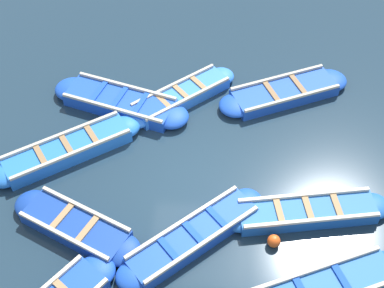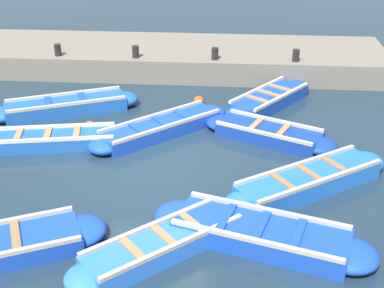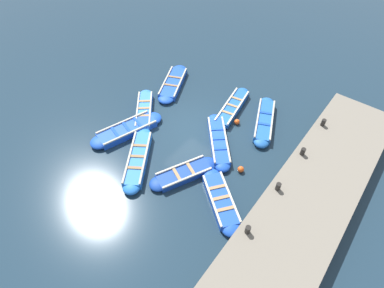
% 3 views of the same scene
% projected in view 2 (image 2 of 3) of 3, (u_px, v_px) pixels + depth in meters
% --- Properties ---
extents(ground_plane, '(120.00, 120.00, 0.00)m').
position_uv_depth(ground_plane, '(151.00, 165.00, 11.42)').
color(ground_plane, '#1C303F').
extents(boat_broadside, '(2.01, 3.94, 0.41)m').
position_uv_depth(boat_broadside, '(261.00, 234.00, 8.96)').
color(boat_broadside, '#1947B7').
rests_on(boat_broadside, ground).
extents(boat_near_quay, '(3.03, 3.30, 0.38)m').
position_uv_depth(boat_near_quay, '(161.00, 128.00, 12.68)').
color(boat_near_quay, '#1947B7').
rests_on(boat_near_quay, ground).
extents(boat_end_of_row, '(2.81, 3.10, 0.38)m').
position_uv_depth(boat_end_of_row, '(164.00, 244.00, 8.75)').
color(boat_end_of_row, blue).
rests_on(boat_end_of_row, ground).
extents(boat_bow_out, '(2.20, 3.78, 0.42)m').
position_uv_depth(boat_bow_out, '(66.00, 106.00, 13.80)').
color(boat_bow_out, '#1E59AD').
rests_on(boat_bow_out, ground).
extents(boat_drifting, '(2.80, 3.60, 0.43)m').
position_uv_depth(boat_drifting, '(309.00, 181.00, 10.46)').
color(boat_drifting, blue).
rests_on(boat_drifting, ground).
extents(boat_far_corner, '(2.09, 3.25, 0.37)m').
position_uv_depth(boat_far_corner, '(269.00, 133.00, 12.43)').
color(boat_far_corner, navy).
rests_on(boat_far_corner, ground).
extents(boat_mid_row, '(3.12, 2.63, 0.40)m').
position_uv_depth(boat_mid_row, '(269.00, 100.00, 14.23)').
color(boat_mid_row, '#1947B7').
rests_on(boat_mid_row, ground).
extents(boat_outer_left, '(1.37, 3.84, 0.37)m').
position_uv_depth(boat_outer_left, '(48.00, 140.00, 12.13)').
color(boat_outer_left, '#1E59AD').
rests_on(boat_outer_left, ground).
extents(quay_wall, '(3.11, 12.72, 0.71)m').
position_uv_depth(quay_wall, '(179.00, 57.00, 16.87)').
color(quay_wall, slate).
rests_on(quay_wall, ground).
extents(bollard_north, '(0.20, 0.20, 0.35)m').
position_uv_depth(bollard_north, '(58.00, 50.00, 15.79)').
color(bollard_north, black).
rests_on(bollard_north, quay_wall).
extents(bollard_mid_north, '(0.20, 0.20, 0.35)m').
position_uv_depth(bollard_mid_north, '(136.00, 52.00, 15.63)').
color(bollard_mid_north, black).
rests_on(bollard_mid_north, quay_wall).
extents(bollard_mid_south, '(0.20, 0.20, 0.35)m').
position_uv_depth(bollard_mid_south, '(215.00, 54.00, 15.48)').
color(bollard_mid_south, black).
rests_on(bollard_mid_south, quay_wall).
extents(bollard_south, '(0.20, 0.20, 0.35)m').
position_uv_depth(bollard_south, '(296.00, 55.00, 15.32)').
color(bollard_south, black).
rests_on(bollard_south, quay_wall).
extents(buoy_orange_near, '(0.28, 0.28, 0.28)m').
position_uv_depth(buoy_orange_near, '(90.00, 127.00, 12.79)').
color(buoy_orange_near, '#E05119').
rests_on(buoy_orange_near, ground).
extents(buoy_yellow_far, '(0.29, 0.29, 0.29)m').
position_uv_depth(buoy_yellow_far, '(199.00, 101.00, 14.20)').
color(buoy_yellow_far, '#E05119').
rests_on(buoy_yellow_far, ground).
extents(buoy_white_drifting, '(0.32, 0.32, 0.32)m').
position_uv_depth(buoy_white_drifting, '(260.00, 191.00, 10.21)').
color(buoy_white_drifting, '#EAB214').
rests_on(buoy_white_drifting, ground).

